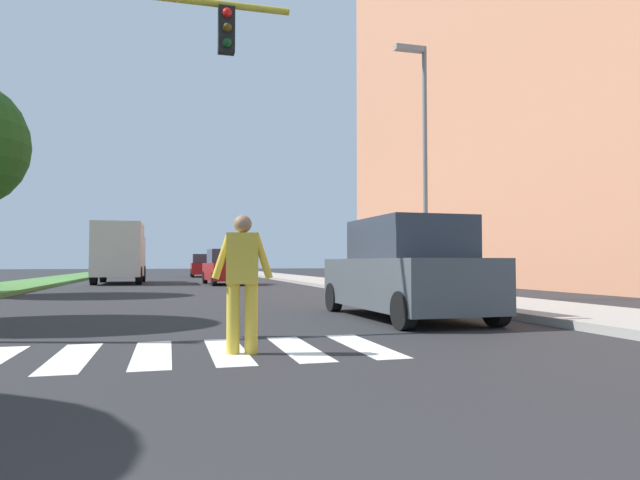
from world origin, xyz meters
TOP-DOWN VIEW (x-y plane):
  - ground_plane at (0.00, 30.00)m, footprint 140.00×140.00m
  - crosswalk at (0.00, 6.83)m, footprint 4.95×2.20m
  - median_strip at (-6.74, 28.00)m, footprint 2.92×64.00m
  - apartment_block_right at (21.21, 22.00)m, footprint 14.57×38.87m
  - sidewalk_right at (7.65, 28.00)m, footprint 3.00×64.00m
  - street_lamp_right at (7.05, 15.13)m, footprint 1.02×0.24m
  - pedestrian_performer at (0.60, 6.57)m, footprint 0.75×0.30m
  - suv_crossing at (4.27, 10.07)m, footprint 2.08×4.65m
  - sedan_midblock at (2.45, 28.20)m, footprint 2.09×4.20m
  - sedan_distant at (2.26, 43.66)m, footprint 1.97×4.62m
  - truck_box_delivery at (-2.77, 31.01)m, footprint 2.40×6.20m

SIDE VIEW (x-z plane):
  - ground_plane at x=0.00m, z-range 0.00..0.00m
  - crosswalk at x=0.00m, z-range 0.00..0.01m
  - median_strip at x=-6.74m, z-range 0.00..0.15m
  - sidewalk_right at x=7.65m, z-range 0.00..0.15m
  - sedan_distant at x=2.26m, z-range -0.06..1.67m
  - sedan_midblock at x=2.45m, z-range -0.07..1.70m
  - suv_crossing at x=4.27m, z-range -0.05..1.92m
  - pedestrian_performer at x=0.60m, z-range 0.09..1.78m
  - truck_box_delivery at x=-2.77m, z-range 0.08..3.18m
  - street_lamp_right at x=7.05m, z-range 0.84..8.34m
  - apartment_block_right at x=21.21m, z-range 0.00..23.39m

